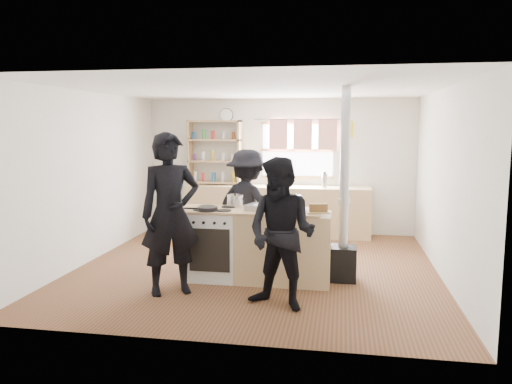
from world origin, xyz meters
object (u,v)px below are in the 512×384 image
thermos (325,180)px  stockpot_stove (235,201)px  cooking_island (260,245)px  person_near_left (170,214)px  flue_heater (343,230)px  stockpot_counter (290,203)px  bread_board (318,209)px  skillet_greens (207,209)px  roast_tray (259,207)px  person_near_right (282,234)px  person_far (247,206)px

thermos → stockpot_stove: bearing=-113.2°
cooking_island → person_near_left: person_near_left is taller
cooking_island → flue_heater: size_ratio=0.79×
stockpot_counter → bread_board: stockpot_counter is taller
stockpot_stove → stockpot_counter: bearing=-14.7°
person_near_left → bread_board: bearing=-13.3°
stockpot_stove → flue_heater: size_ratio=0.09×
cooking_island → skillet_greens: (-0.65, -0.18, 0.49)m
stockpot_stove → flue_heater: bearing=-1.3°
skillet_greens → roast_tray: (0.63, 0.16, 0.01)m
bread_board → flue_heater: flue_heater is taller
thermos → cooking_island: (-0.72, -2.77, -0.57)m
cooking_island → flue_heater: 1.09m
thermos → roast_tray: bearing=-104.7°
cooking_island → person_near_right: (0.39, -0.95, 0.37)m
bread_board → person_near_right: size_ratio=0.19×
person_far → stockpot_stove: bearing=107.1°
person_near_left → flue_heater: bearing=-8.5°
roast_tray → stockpot_counter: 0.41m
cooking_island → bread_board: size_ratio=6.31×
person_far → cooking_island: bearing=132.2°
stockpot_counter → person_near_left: (-1.36, -0.69, -0.06)m
flue_heater → thermos: bearing=97.5°
skillet_greens → person_near_right: bearing=-36.3°
cooking_island → roast_tray: size_ratio=5.36×
skillet_greens → bread_board: 1.40m
skillet_greens → stockpot_stove: stockpot_stove is taller
skillet_greens → stockpot_counter: bearing=11.0°
person_near_right → person_far: bearing=132.3°
flue_heater → person_near_right: 1.33m
stockpot_counter → person_near_right: (0.00, -0.97, -0.19)m
stockpot_counter → thermos: bearing=83.1°
roast_tray → stockpot_counter: stockpot_counter is taller
person_far → person_near_left: bearing=88.5°
skillet_greens → person_near_left: (-0.32, -0.49, 0.01)m
cooking_island → bread_board: bread_board is taller
person_near_right → person_far: size_ratio=1.00×
skillet_greens → person_near_left: person_near_left is taller
thermos → skillet_greens: thermos is taller
thermos → person_near_left: person_near_left is taller
bread_board → person_near_right: 0.92m
stockpot_counter → person_near_left: size_ratio=0.15×
person_far → skillet_greens: bearing=94.1°
skillet_greens → person_near_left: bearing=-123.1°
roast_tray → stockpot_counter: (0.40, 0.04, 0.05)m
roast_tray → stockpot_stove: 0.43m
person_near_left → stockpot_stove: bearing=24.9°
thermos → person_far: person_far is taller
skillet_greens → person_far: size_ratio=0.16×
skillet_greens → flue_heater: 1.77m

